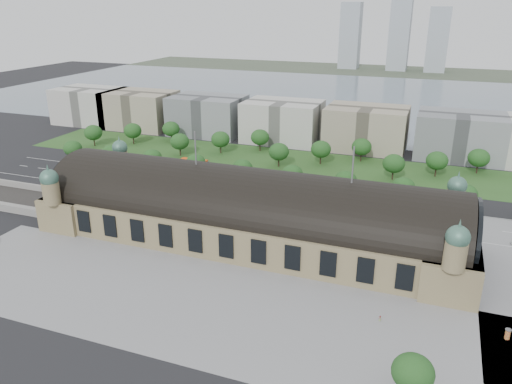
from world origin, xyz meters
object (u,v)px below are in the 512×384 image
(traffic_car_0, at_px, (71,176))
(advertising_column, at_px, (508,334))
(parked_car_4, at_px, (156,194))
(traffic_car_3, at_px, (216,185))
(bus_mid, at_px, (304,209))
(parked_car_0, at_px, (113,192))
(traffic_car_2, at_px, (174,195))
(traffic_car_5, at_px, (361,205))
(parked_car_2, at_px, (144,193))
(petrol_station, at_px, (197,163))
(pedestrian_4, at_px, (413,371))
(parked_car_5, at_px, (212,206))
(bus_west, at_px, (279,203))
(bus_east, at_px, (326,211))
(traffic_car_4, at_px, (264,200))
(parked_car_3, at_px, (152,193))
(parked_car_1, at_px, (146,193))
(pedestrian_0, at_px, (380,318))
(parked_car_6, at_px, (191,199))

(traffic_car_0, relative_size, advertising_column, 1.36)
(parked_car_4, distance_m, advertising_column, 145.56)
(traffic_car_3, height_order, bus_mid, bus_mid)
(parked_car_4, relative_size, bus_mid, 0.35)
(parked_car_0, height_order, advertising_column, advertising_column)
(traffic_car_2, height_order, traffic_car_5, traffic_car_5)
(parked_car_2, bearing_deg, petrol_station, 149.12)
(traffic_car_0, height_order, pedestrian_4, pedestrian_4)
(parked_car_5, height_order, bus_west, bus_west)
(traffic_car_0, height_order, bus_west, bus_west)
(traffic_car_3, xyz_separation_m, bus_east, (54.67, -14.11, 0.69))
(traffic_car_0, distance_m, parked_car_2, 46.42)
(traffic_car_3, height_order, parked_car_2, traffic_car_3)
(traffic_car_4, distance_m, parked_car_3, 49.76)
(traffic_car_5, bearing_deg, bus_west, 105.56)
(traffic_car_4, height_order, advertising_column, advertising_column)
(parked_car_1, height_order, bus_east, bus_east)
(parked_car_1, relative_size, parked_car_2, 1.14)
(parked_car_4, distance_m, bus_mid, 65.74)
(traffic_car_5, height_order, parked_car_3, parked_car_3)
(traffic_car_0, bearing_deg, parked_car_1, 79.94)
(parked_car_3, relative_size, bus_west, 0.39)
(parked_car_3, bearing_deg, parked_car_4, 60.90)
(parked_car_1, height_order, parked_car_3, parked_car_3)
(bus_east, bearing_deg, parked_car_5, 97.33)
(traffic_car_4, bearing_deg, pedestrian_0, 38.16)
(traffic_car_3, height_order, bus_west, bus_west)
(parked_car_3, bearing_deg, parked_car_1, -119.10)
(bus_mid, bearing_deg, traffic_car_3, 66.11)
(parked_car_6, height_order, pedestrian_0, pedestrian_0)
(pedestrian_0, bearing_deg, bus_mid, 135.56)
(petrol_station, xyz_separation_m, parked_car_4, (0.70, -40.28, -2.17))
(parked_car_0, bearing_deg, bus_west, 59.95)
(traffic_car_3, bearing_deg, parked_car_1, 124.22)
(traffic_car_4, bearing_deg, parked_car_4, -79.24)
(parked_car_4, bearing_deg, traffic_car_3, 114.47)
(bus_west, bearing_deg, petrol_station, 63.52)
(parked_car_0, bearing_deg, parked_car_6, 57.68)
(traffic_car_0, bearing_deg, traffic_car_5, 93.72)
(parked_car_1, height_order, parked_car_5, parked_car_5)
(parked_car_6, relative_size, bus_west, 0.45)
(traffic_car_5, height_order, parked_car_1, traffic_car_5)
(traffic_car_0, xyz_separation_m, parked_car_4, (51.98, -7.34, 0.11))
(traffic_car_0, bearing_deg, parked_car_3, 80.47)
(parked_car_1, distance_m, parked_car_3, 2.98)
(parked_car_1, xyz_separation_m, pedestrian_4, (118.57, -76.98, 0.13))
(parked_car_2, bearing_deg, traffic_car_0, -122.73)
(parked_car_6, height_order, bus_mid, bus_mid)
(parked_car_6, height_order, pedestrian_4, pedestrian_4)
(parked_car_2, bearing_deg, parked_car_1, 89.88)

